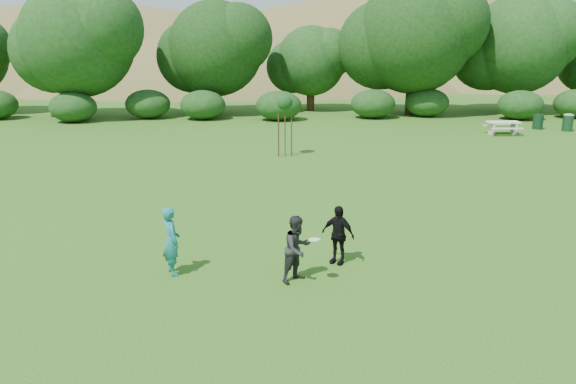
# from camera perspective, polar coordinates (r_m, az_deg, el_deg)

# --- Properties ---
(ground) EXTENTS (120.00, 120.00, 0.00)m
(ground) POSITION_cam_1_polar(r_m,az_deg,el_deg) (13.49, 0.58, -7.89)
(ground) COLOR #19470C
(ground) RESTS_ON ground
(player_teal) EXTENTS (0.61, 0.70, 1.63)m
(player_teal) POSITION_cam_1_polar(r_m,az_deg,el_deg) (13.24, -11.78, -4.88)
(player_teal) COLOR #1A7277
(player_teal) RESTS_ON ground
(player_grey) EXTENTS (0.95, 0.93, 1.54)m
(player_grey) POSITION_cam_1_polar(r_m,az_deg,el_deg) (12.62, 0.96, -5.78)
(player_grey) COLOR #252628
(player_grey) RESTS_ON ground
(player_black) EXTENTS (0.91, 0.78, 1.46)m
(player_black) POSITION_cam_1_polar(r_m,az_deg,el_deg) (13.68, 5.09, -4.33)
(player_black) COLOR black
(player_black) RESTS_ON ground
(trash_can_near) EXTENTS (0.60, 0.60, 0.90)m
(trash_can_near) POSITION_cam_1_polar(r_m,az_deg,el_deg) (37.61, 24.05, 6.54)
(trash_can_near) COLOR #12321D
(trash_can_near) RESTS_ON ground
(frisbee) EXTENTS (0.27, 0.27, 0.06)m
(frisbee) POSITION_cam_1_polar(r_m,az_deg,el_deg) (12.32, 2.70, -4.84)
(frisbee) COLOR white
(frisbee) RESTS_ON ground
(sapling) EXTENTS (0.70, 0.70, 2.85)m
(sapling) POSITION_cam_1_polar(r_m,az_deg,el_deg) (25.96, -0.31, 8.89)
(sapling) COLOR #402F19
(sapling) RESTS_ON ground
(picnic_table) EXTENTS (1.80, 1.48, 0.76)m
(picnic_table) POSITION_cam_1_polar(r_m,az_deg,el_deg) (34.60, 21.00, 6.31)
(picnic_table) COLOR silver
(picnic_table) RESTS_ON ground
(trash_can_lidded) EXTENTS (0.60, 0.60, 1.05)m
(trash_can_lidded) POSITION_cam_1_polar(r_m,az_deg,el_deg) (37.52, 26.56, 6.38)
(trash_can_lidded) COLOR #153B20
(trash_can_lidded) RESTS_ON ground
(hillside) EXTENTS (150.00, 72.00, 52.00)m
(hillside) POSITION_cam_1_polar(r_m,az_deg,el_deg) (82.66, -2.43, 3.19)
(hillside) COLOR olive
(hillside) RESTS_ON ground
(tree_row) EXTENTS (53.92, 10.38, 9.62)m
(tree_row) POSITION_cam_1_polar(r_m,az_deg,el_deg) (41.25, 2.97, 14.65)
(tree_row) COLOR #3A2616
(tree_row) RESTS_ON ground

